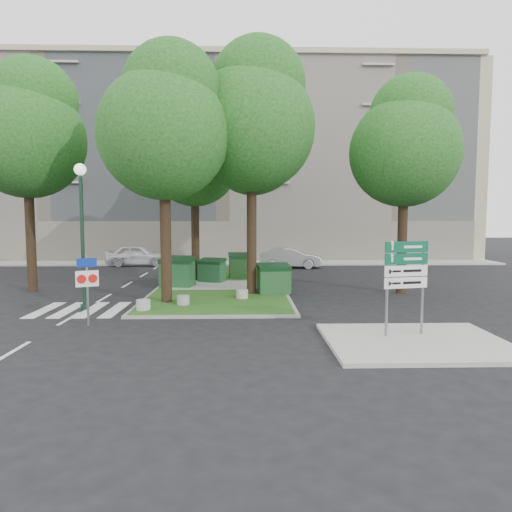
{
  "coord_description": "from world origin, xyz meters",
  "views": [
    {
      "loc": [
        1.66,
        -15.95,
        3.59
      ],
      "look_at": [
        2.14,
        2.26,
        2.0
      ],
      "focal_mm": 32.0,
      "sensor_mm": 36.0,
      "label": 1
    }
  ],
  "objects_px": {
    "tree_street_left": "(29,129)",
    "traffic_sign_pole": "(87,280)",
    "tree_street_right": "(406,142)",
    "bollard_right": "(242,294)",
    "car_silver": "(290,258)",
    "dumpster_a": "(177,272)",
    "dumpster_c": "(242,266)",
    "tree_median_near_right": "(254,116)",
    "dumpster_b": "(212,270)",
    "tree_median_mid": "(196,153)",
    "car_white": "(138,255)",
    "tree_median_near_left": "(166,122)",
    "litter_bin": "(259,275)",
    "street_lamp": "(82,219)",
    "bollard_left": "(143,305)",
    "bollard_mid": "(183,300)",
    "directional_sign": "(405,273)",
    "dumpster_d": "(274,279)",
    "tree_median_far": "(254,138)"
  },
  "relations": [
    {
      "from": "tree_median_mid",
      "to": "car_silver",
      "type": "relative_size",
      "value": 2.35
    },
    {
      "from": "bollard_mid",
      "to": "traffic_sign_pole",
      "type": "bearing_deg",
      "value": -132.16
    },
    {
      "from": "tree_median_near_right",
      "to": "dumpster_b",
      "type": "relative_size",
      "value": 7.22
    },
    {
      "from": "tree_street_left",
      "to": "car_silver",
      "type": "bearing_deg",
      "value": 35.42
    },
    {
      "from": "tree_median_near_left",
      "to": "traffic_sign_pole",
      "type": "xyz_separation_m",
      "value": [
        -2.04,
        -3.68,
        -5.79
      ]
    },
    {
      "from": "tree_median_near_left",
      "to": "car_silver",
      "type": "bearing_deg",
      "value": 64.13
    },
    {
      "from": "dumpster_c",
      "to": "bollard_left",
      "type": "bearing_deg",
      "value": -117.4
    },
    {
      "from": "bollard_left",
      "to": "street_lamp",
      "type": "bearing_deg",
      "value": 164.25
    },
    {
      "from": "tree_median_near_right",
      "to": "tree_median_mid",
      "type": "height_order",
      "value": "tree_median_near_right"
    },
    {
      "from": "tree_street_right",
      "to": "dumpster_b",
      "type": "distance_m",
      "value": 11.53
    },
    {
      "from": "tree_street_left",
      "to": "traffic_sign_pole",
      "type": "distance_m",
      "value": 10.66
    },
    {
      "from": "litter_bin",
      "to": "traffic_sign_pole",
      "type": "distance_m",
      "value": 10.59
    },
    {
      "from": "car_silver",
      "to": "tree_street_left",
      "type": "bearing_deg",
      "value": 129.2
    },
    {
      "from": "tree_median_near_left",
      "to": "dumpster_d",
      "type": "xyz_separation_m",
      "value": [
        4.41,
        1.94,
        -6.55
      ]
    },
    {
      "from": "tree_median_mid",
      "to": "litter_bin",
      "type": "distance_m",
      "value": 7.42
    },
    {
      "from": "car_silver",
      "to": "tree_median_far",
      "type": "bearing_deg",
      "value": 146.98
    },
    {
      "from": "tree_median_near_right",
      "to": "bollard_right",
      "type": "distance_m",
      "value": 7.82
    },
    {
      "from": "dumpster_a",
      "to": "street_lamp",
      "type": "relative_size",
      "value": 0.32
    },
    {
      "from": "litter_bin",
      "to": "street_lamp",
      "type": "distance_m",
      "value": 9.68
    },
    {
      "from": "tree_median_mid",
      "to": "litter_bin",
      "type": "xyz_separation_m",
      "value": [
        3.35,
        -1.44,
        -6.46
      ]
    },
    {
      "from": "tree_street_left",
      "to": "traffic_sign_pole",
      "type": "relative_size",
      "value": 4.62
    },
    {
      "from": "bollard_left",
      "to": "directional_sign",
      "type": "xyz_separation_m",
      "value": [
        8.46,
        -3.81,
        1.64
      ]
    },
    {
      "from": "dumpster_a",
      "to": "dumpster_c",
      "type": "height_order",
      "value": "dumpster_a"
    },
    {
      "from": "dumpster_a",
      "to": "car_silver",
      "type": "xyz_separation_m",
      "value": [
        6.53,
        8.87,
        -0.14
      ]
    },
    {
      "from": "bollard_left",
      "to": "bollard_mid",
      "type": "height_order",
      "value": "bollard_left"
    },
    {
      "from": "dumpster_a",
      "to": "tree_median_near_right",
      "type": "bearing_deg",
      "value": -19.31
    },
    {
      "from": "dumpster_a",
      "to": "bollard_left",
      "type": "bearing_deg",
      "value": -84.83
    },
    {
      "from": "tree_median_mid",
      "to": "tree_median_near_right",
      "type": "bearing_deg",
      "value": -56.31
    },
    {
      "from": "tree_street_right",
      "to": "bollard_right",
      "type": "height_order",
      "value": "tree_street_right"
    },
    {
      "from": "tree_median_near_right",
      "to": "litter_bin",
      "type": "height_order",
      "value": "tree_median_near_right"
    },
    {
      "from": "tree_median_near_left",
      "to": "tree_street_right",
      "type": "relative_size",
      "value": 1.05
    },
    {
      "from": "tree_median_far",
      "to": "bollard_right",
      "type": "relative_size",
      "value": 23.79
    },
    {
      "from": "bollard_right",
      "to": "litter_bin",
      "type": "height_order",
      "value": "litter_bin"
    },
    {
      "from": "dumpster_a",
      "to": "directional_sign",
      "type": "xyz_separation_m",
      "value": [
        8.02,
        -9.53,
        1.11
      ]
    },
    {
      "from": "tree_median_far",
      "to": "dumpster_c",
      "type": "bearing_deg",
      "value": -108.75
    },
    {
      "from": "tree_median_near_left",
      "to": "directional_sign",
      "type": "xyz_separation_m",
      "value": [
        7.77,
        -5.47,
        -5.37
      ]
    },
    {
      "from": "tree_street_right",
      "to": "tree_median_near_left",
      "type": "bearing_deg",
      "value": -166.61
    },
    {
      "from": "traffic_sign_pole",
      "to": "car_silver",
      "type": "xyz_separation_m",
      "value": [
        8.31,
        16.62,
        -0.83
      ]
    },
    {
      "from": "tree_median_mid",
      "to": "car_white",
      "type": "height_order",
      "value": "tree_median_mid"
    },
    {
      "from": "street_lamp",
      "to": "directional_sign",
      "type": "bearing_deg",
      "value": -22.44
    },
    {
      "from": "dumpster_b",
      "to": "bollard_right",
      "type": "bearing_deg",
      "value": -50.94
    },
    {
      "from": "bollard_right",
      "to": "car_white",
      "type": "xyz_separation_m",
      "value": [
        -7.63,
        14.0,
        0.46
      ]
    },
    {
      "from": "tree_median_far",
      "to": "tree_median_near_left",
      "type": "bearing_deg",
      "value": -111.28
    },
    {
      "from": "tree_median_near_left",
      "to": "tree_median_mid",
      "type": "xyz_separation_m",
      "value": [
        0.5,
        6.5,
        -0.34
      ]
    },
    {
      "from": "dumpster_b",
      "to": "car_silver",
      "type": "relative_size",
      "value": 0.37
    },
    {
      "from": "dumpster_d",
      "to": "tree_median_mid",
      "type": "bearing_deg",
      "value": 121.91
    },
    {
      "from": "dumpster_a",
      "to": "car_white",
      "type": "height_order",
      "value": "dumpster_a"
    },
    {
      "from": "dumpster_d",
      "to": "bollard_mid",
      "type": "xyz_separation_m",
      "value": [
        -3.74,
        -2.63,
        -0.47
      ]
    },
    {
      "from": "tree_median_near_left",
      "to": "tree_street_right",
      "type": "bearing_deg",
      "value": 13.39
    },
    {
      "from": "tree_street_left",
      "to": "dumpster_d",
      "type": "distance_m",
      "value": 13.42
    }
  ]
}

